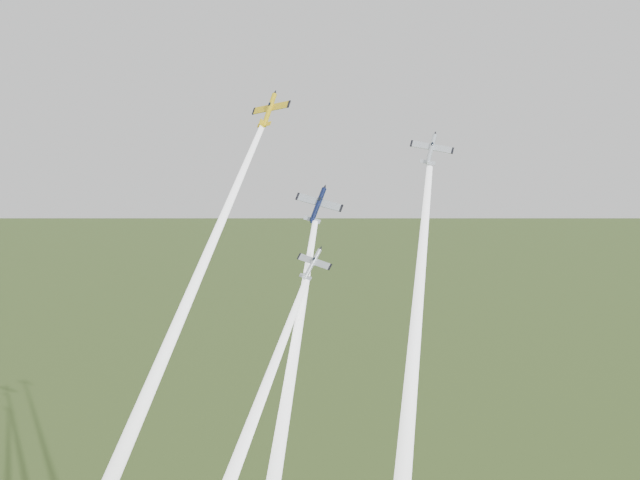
{
  "coord_description": "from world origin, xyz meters",
  "views": [
    {
      "loc": [
        61.76,
        -116.01,
        109.36
      ],
      "look_at": [
        0.0,
        -6.0,
        92.0
      ],
      "focal_mm": 45.0,
      "sensor_mm": 36.0,
      "label": 1
    }
  ],
  "objects_px": {
    "plane_yellow": "(269,110)",
    "plane_silver_right": "(431,149)",
    "plane_navy": "(318,205)",
    "plane_silver_low": "(312,264)"
  },
  "relations": [
    {
      "from": "plane_yellow",
      "to": "plane_silver_right",
      "type": "relative_size",
      "value": 1.29
    },
    {
      "from": "plane_yellow",
      "to": "plane_silver_right",
      "type": "height_order",
      "value": "plane_yellow"
    },
    {
      "from": "plane_silver_right",
      "to": "plane_yellow",
      "type": "bearing_deg",
      "value": 157.98
    },
    {
      "from": "plane_yellow",
      "to": "plane_navy",
      "type": "xyz_separation_m",
      "value": [
        11.87,
        -3.6,
        -15.9
      ]
    },
    {
      "from": "plane_yellow",
      "to": "plane_silver_low",
      "type": "bearing_deg",
      "value": -28.57
    },
    {
      "from": "plane_yellow",
      "to": "plane_silver_right",
      "type": "bearing_deg",
      "value": 2.08
    },
    {
      "from": "plane_yellow",
      "to": "plane_navy",
      "type": "relative_size",
      "value": 1.06
    },
    {
      "from": "plane_silver_right",
      "to": "plane_silver_low",
      "type": "bearing_deg",
      "value": -169.27
    },
    {
      "from": "plane_navy",
      "to": "plane_silver_low",
      "type": "xyz_separation_m",
      "value": [
        3.6,
        -8.15,
        -8.54
      ]
    },
    {
      "from": "plane_silver_low",
      "to": "plane_navy",
      "type": "bearing_deg",
      "value": 122.62
    }
  ]
}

